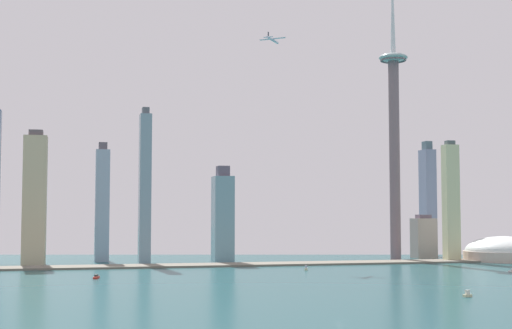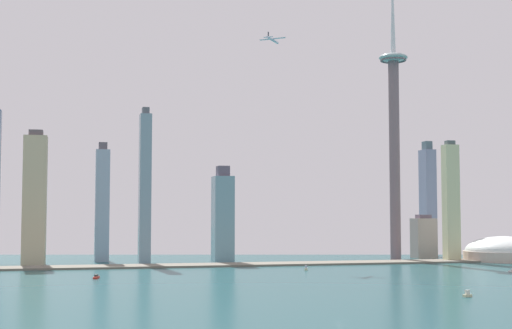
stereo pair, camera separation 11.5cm
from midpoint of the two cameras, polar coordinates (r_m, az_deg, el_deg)
The scene contains 15 objects.
ground_plane at distance 388.53m, azimuth 6.53°, elevation -12.00°, with size 6000.00×6000.00×0.00m, color #19464A.
waterfront_pier at distance 786.79m, azimuth -4.06°, elevation -7.84°, with size 951.81×43.99×2.07m, color #70695B.
observation_tower at distance 909.61m, azimuth 10.72°, elevation 3.41°, with size 35.13×35.13×379.49m.
stadium_dome at distance 915.61m, azimuth 18.79°, elevation -6.51°, with size 94.40×94.40×34.93m.
skyscraper_0 at distance 837.02m, azimuth -2.61°, elevation -4.15°, with size 22.41×26.87×110.35m.
skyscraper_1 at distance 998.03m, azimuth 13.27°, elevation -2.80°, with size 15.36×21.98×152.42m.
skyscraper_2 at distance 882.24m, azimuth -11.93°, elevation -3.04°, with size 16.31×27.93×140.03m.
skyscraper_4 at distance 837.58m, azimuth -16.89°, elevation -2.60°, with size 24.84×27.95×147.71m.
skyscraper_6 at distance 825.27m, azimuth -8.67°, elevation -1.78°, with size 12.70×21.46×174.91m.
skyscraper_7 at distance 948.69m, azimuth 12.95°, elevation -5.58°, with size 26.70×23.23×54.70m.
skyscraper_9 at distance 892.44m, azimuth 14.97°, elevation -2.85°, with size 17.14×13.09×142.35m.
boat_0 at distance 730.01m, azimuth 3.92°, elevation -8.10°, with size 5.09×7.73×9.84m.
boat_2 at distance 513.10m, azimuth 16.17°, elevation -9.72°, with size 7.13×4.41×4.59m.
boat_4 at distance 648.36m, azimuth -12.36°, elevation -8.57°, with size 6.13×14.85×3.56m.
airplane at distance 881.03m, azimuth 1.31°, elevation 9.71°, with size 28.35×29.52×7.97m.
Camera 1 is at (-133.20, -360.88, 54.66)m, focal length 51.25 mm.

